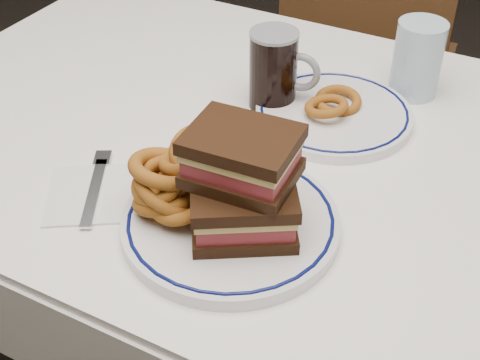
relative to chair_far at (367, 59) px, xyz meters
The scene contains 11 objects.
dining_table 0.81m from the chair_far, 86.12° to the right, with size 1.27×0.87×0.75m.
chair_far is the anchor object (origin of this frame).
main_plate 1.05m from the chair_far, 82.59° to the right, with size 0.30×0.30×0.02m.
reuben_sandwich 1.08m from the chair_far, 81.50° to the right, with size 0.17×0.16×0.14m.
onion_rings_main 1.07m from the chair_far, 86.78° to the right, with size 0.14×0.15×0.14m.
ketchup_ramekin 0.99m from the chair_far, 85.31° to the right, with size 0.06×0.06×0.03m.
beer_mug 0.77m from the chair_far, 86.25° to the right, with size 0.12×0.08×0.14m.
water_glass 0.68m from the chair_far, 65.81° to the right, with size 0.08×0.08×0.13m, color #A9CADA.
far_plate 0.75m from the chair_far, 77.47° to the right, with size 0.26×0.26×0.02m.
onion_rings_far 0.76m from the chair_far, 77.74° to the right, with size 0.08×0.12×0.04m.
napkin_fork 1.07m from the chair_far, 94.31° to the right, with size 0.18×0.19×0.01m.
Camera 1 is at (0.40, -0.81, 1.36)m, focal length 50.00 mm.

